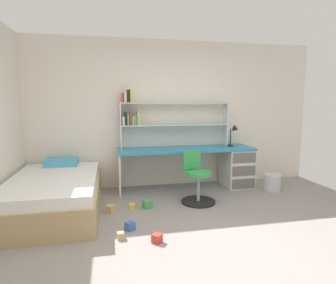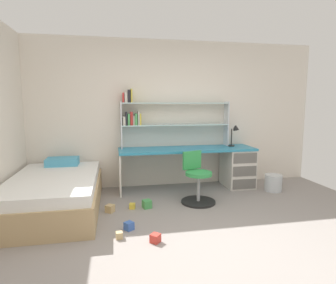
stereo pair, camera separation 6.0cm
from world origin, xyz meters
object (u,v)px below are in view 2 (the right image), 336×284
toy_block_natural_5 (119,235)px  waste_bin (273,183)px  bookshelf_hutch (160,115)px  desk (222,164)px  toy_block_blue_1 (129,226)px  toy_block_green_0 (147,204)px  bed_platform (55,194)px  toy_block_yellow_2 (132,206)px  toy_block_red_4 (155,238)px  toy_block_natural_3 (110,209)px  swivel_chair (197,183)px  desk_lamp (236,132)px

toy_block_natural_5 → waste_bin: bearing=25.3°
bookshelf_hutch → toy_block_natural_5: 2.37m
desk → toy_block_blue_1: bearing=-140.1°
toy_block_green_0 → bed_platform: bearing=173.8°
toy_block_yellow_2 → toy_block_red_4: size_ratio=0.83×
toy_block_green_0 → toy_block_blue_1: bearing=-113.8°
toy_block_yellow_2 → toy_block_natural_5: toy_block_yellow_2 is taller
toy_block_red_4 → toy_block_natural_5: 0.42m
bookshelf_hutch → toy_block_natural_3: (-0.88, -1.05, -1.24)m
swivel_chair → toy_block_green_0: size_ratio=6.61×
desk_lamp → toy_block_natural_5: size_ratio=5.11×
waste_bin → toy_block_natural_3: waste_bin is taller
swivel_chair → toy_block_natural_3: bearing=-173.1°
bed_platform → toy_block_green_0: bearing=-6.2°
waste_bin → toy_block_green_0: 2.27m
bookshelf_hutch → swivel_chair: bearing=-64.4°
bed_platform → toy_block_red_4: bearing=-43.2°
waste_bin → desk: bearing=152.6°
desk_lamp → toy_block_blue_1: bearing=-143.2°
toy_block_blue_1 → toy_block_natural_5: 0.23m
swivel_chair → waste_bin: bearing=11.3°
swivel_chair → bed_platform: swivel_chair is taller
bookshelf_hutch → toy_block_green_0: size_ratio=16.58×
desk_lamp → toy_block_natural_3: bearing=-158.2°
desk → waste_bin: bearing=-27.4°
waste_bin → toy_block_yellow_2: waste_bin is taller
toy_block_green_0 → toy_block_blue_1: 0.73m
waste_bin → toy_block_green_0: (-2.23, -0.39, -0.08)m
desk → toy_block_natural_5: bearing=-138.3°
desk → bed_platform: bearing=-166.5°
bookshelf_hutch → toy_block_blue_1: 2.17m
bed_platform → bookshelf_hutch: bearing=27.4°
toy_block_natural_3 → toy_block_green_0: bearing=6.7°
waste_bin → bed_platform: bearing=-176.0°
bed_platform → toy_block_natural_3: size_ratio=19.02×
desk_lamp → toy_block_red_4: bearing=-133.0°
toy_block_blue_1 → toy_block_red_4: bearing=-54.0°
desk → toy_block_green_0: size_ratio=20.32×
desk → toy_block_green_0: (-1.45, -0.79, -0.36)m
toy_block_natural_3 → toy_block_red_4: toy_block_natural_3 is taller
toy_block_red_4 → waste_bin: bearing=32.1°
bed_platform → toy_block_blue_1: size_ratio=20.54×
desk → bookshelf_hutch: bearing=170.0°
toy_block_green_0 → toy_block_natural_3: bearing=-173.3°
swivel_chair → toy_block_red_4: size_ratio=8.16×
toy_block_green_0 → toy_block_red_4: bearing=-91.6°
toy_block_red_4 → toy_block_natural_3: bearing=117.0°
waste_bin → toy_block_natural_5: 2.93m
bed_platform → toy_block_green_0: size_ratio=16.83×
bed_platform → toy_block_natural_5: size_ratio=26.14×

